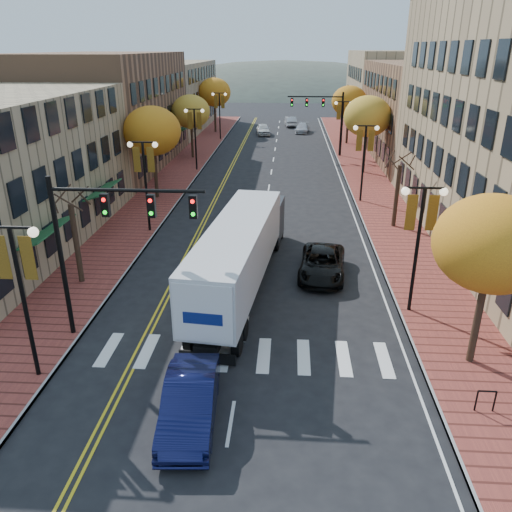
# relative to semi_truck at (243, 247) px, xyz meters

# --- Properties ---
(ground) EXTENTS (200.00, 200.00, 0.00)m
(ground) POSITION_rel_semi_truck_xyz_m (0.51, -8.25, -2.21)
(ground) COLOR black
(ground) RESTS_ON ground
(sidewalk_left) EXTENTS (4.00, 85.00, 0.15)m
(sidewalk_left) POSITION_rel_semi_truck_xyz_m (-8.49, 24.25, -2.14)
(sidewalk_left) COLOR brown
(sidewalk_left) RESTS_ON ground
(sidewalk_right) EXTENTS (4.00, 85.00, 0.15)m
(sidewalk_right) POSITION_rel_semi_truck_xyz_m (9.51, 24.25, -2.14)
(sidewalk_right) COLOR brown
(sidewalk_right) RESTS_ON ground
(building_left_mid) EXTENTS (12.00, 24.00, 11.00)m
(building_left_mid) POSITION_rel_semi_truck_xyz_m (-16.49, 27.75, 3.29)
(building_left_mid) COLOR brown
(building_left_mid) RESTS_ON ground
(building_left_far) EXTENTS (12.00, 26.00, 9.50)m
(building_left_far) POSITION_rel_semi_truck_xyz_m (-16.49, 52.75, 2.54)
(building_left_far) COLOR #9E8966
(building_left_far) RESTS_ON ground
(building_right_mid) EXTENTS (15.00, 24.00, 10.00)m
(building_right_mid) POSITION_rel_semi_truck_xyz_m (19.01, 33.75, 2.79)
(building_right_mid) COLOR brown
(building_right_mid) RESTS_ON ground
(building_right_far) EXTENTS (15.00, 20.00, 11.00)m
(building_right_far) POSITION_rel_semi_truck_xyz_m (19.01, 55.75, 3.29)
(building_right_far) COLOR #9E8966
(building_right_far) RESTS_ON ground
(tree_left_a) EXTENTS (0.28, 0.28, 4.20)m
(tree_left_a) POSITION_rel_semi_truck_xyz_m (-8.49, -0.25, 0.04)
(tree_left_a) COLOR #382619
(tree_left_a) RESTS_ON sidewalk_left
(tree_left_b) EXTENTS (4.48, 4.48, 7.21)m
(tree_left_b) POSITION_rel_semi_truck_xyz_m (-8.49, 15.75, 3.23)
(tree_left_b) COLOR #382619
(tree_left_b) RESTS_ON sidewalk_left
(tree_left_c) EXTENTS (4.16, 4.16, 6.69)m
(tree_left_c) POSITION_rel_semi_truck_xyz_m (-8.49, 31.75, 2.84)
(tree_left_c) COLOR #382619
(tree_left_c) RESTS_ON sidewalk_left
(tree_left_d) EXTENTS (4.61, 4.61, 7.42)m
(tree_left_d) POSITION_rel_semi_truck_xyz_m (-8.49, 49.75, 3.39)
(tree_left_d) COLOR #382619
(tree_left_d) RESTS_ON sidewalk_left
(tree_right_a) EXTENTS (4.16, 4.16, 6.69)m
(tree_right_a) POSITION_rel_semi_truck_xyz_m (9.51, -6.25, 2.84)
(tree_right_a) COLOR #382619
(tree_right_a) RESTS_ON sidewalk_right
(tree_right_b) EXTENTS (0.28, 0.28, 4.20)m
(tree_right_b) POSITION_rel_semi_truck_xyz_m (9.51, 9.75, 0.04)
(tree_right_b) COLOR #382619
(tree_right_b) RESTS_ON sidewalk_right
(tree_right_c) EXTENTS (4.48, 4.48, 7.21)m
(tree_right_c) POSITION_rel_semi_truck_xyz_m (9.51, 25.75, 3.23)
(tree_right_c) COLOR #382619
(tree_right_c) RESTS_ON sidewalk_right
(tree_right_d) EXTENTS (4.35, 4.35, 7.00)m
(tree_right_d) POSITION_rel_semi_truck_xyz_m (9.51, 41.75, 3.07)
(tree_right_d) COLOR #382619
(tree_right_d) RESTS_ON sidewalk_right
(lamp_left_a) EXTENTS (1.96, 0.36, 6.05)m
(lamp_left_a) POSITION_rel_semi_truck_xyz_m (-6.99, -8.25, 2.08)
(lamp_left_a) COLOR black
(lamp_left_a) RESTS_ON ground
(lamp_left_b) EXTENTS (1.96, 0.36, 6.05)m
(lamp_left_b) POSITION_rel_semi_truck_xyz_m (-6.99, 7.75, 2.08)
(lamp_left_b) COLOR black
(lamp_left_b) RESTS_ON ground
(lamp_left_c) EXTENTS (1.96, 0.36, 6.05)m
(lamp_left_c) POSITION_rel_semi_truck_xyz_m (-6.99, 25.75, 2.08)
(lamp_left_c) COLOR black
(lamp_left_c) RESTS_ON ground
(lamp_left_d) EXTENTS (1.96, 0.36, 6.05)m
(lamp_left_d) POSITION_rel_semi_truck_xyz_m (-6.99, 43.75, 2.08)
(lamp_left_d) COLOR black
(lamp_left_d) RESTS_ON ground
(lamp_right_a) EXTENTS (1.96, 0.36, 6.05)m
(lamp_right_a) POSITION_rel_semi_truck_xyz_m (8.01, -2.25, 2.08)
(lamp_right_a) COLOR black
(lamp_right_a) RESTS_ON ground
(lamp_right_b) EXTENTS (1.96, 0.36, 6.05)m
(lamp_right_b) POSITION_rel_semi_truck_xyz_m (8.01, 15.75, 2.08)
(lamp_right_b) COLOR black
(lamp_right_b) RESTS_ON ground
(lamp_right_c) EXTENTS (1.96, 0.36, 6.05)m
(lamp_right_c) POSITION_rel_semi_truck_xyz_m (8.01, 33.75, 2.08)
(lamp_right_c) COLOR black
(lamp_right_c) RESTS_ON ground
(traffic_mast_near) EXTENTS (6.10, 0.35, 7.00)m
(traffic_mast_near) POSITION_rel_semi_truck_xyz_m (-4.97, -5.25, 2.71)
(traffic_mast_near) COLOR black
(traffic_mast_near) RESTS_ON ground
(traffic_mast_far) EXTENTS (6.10, 0.34, 7.00)m
(traffic_mast_far) POSITION_rel_semi_truck_xyz_m (5.99, 33.75, 2.71)
(traffic_mast_far) COLOR black
(traffic_mast_far) RESTS_ON ground
(semi_truck) EXTENTS (4.04, 15.33, 3.79)m
(semi_truck) POSITION_rel_semi_truck_xyz_m (0.00, 0.00, 0.00)
(semi_truck) COLOR black
(semi_truck) RESTS_ON ground
(navy_sedan) EXTENTS (1.97, 4.85, 1.56)m
(navy_sedan) POSITION_rel_semi_truck_xyz_m (-0.82, -10.21, -1.43)
(navy_sedan) COLOR #0E1138
(navy_sedan) RESTS_ON ground
(black_suv) EXTENTS (2.86, 5.32, 1.42)m
(black_suv) POSITION_rel_semi_truck_xyz_m (4.16, 1.60, -1.50)
(black_suv) COLOR black
(black_suv) RESTS_ON ground
(car_far_white) EXTENTS (2.34, 4.60, 1.50)m
(car_far_white) POSITION_rel_semi_truck_xyz_m (-1.52, 48.43, -1.46)
(car_far_white) COLOR silver
(car_far_white) RESTS_ON ground
(car_far_silver) EXTENTS (2.36, 4.67, 1.30)m
(car_far_silver) POSITION_rel_semi_truck_xyz_m (4.05, 50.75, -1.56)
(car_far_silver) COLOR #B1B1B9
(car_far_silver) RESTS_ON ground
(car_far_oncoming) EXTENTS (2.04, 4.62, 1.47)m
(car_far_oncoming) POSITION_rel_semi_truck_xyz_m (2.32, 56.74, -1.48)
(car_far_oncoming) COLOR #AFB0B7
(car_far_oncoming) RESTS_ON ground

